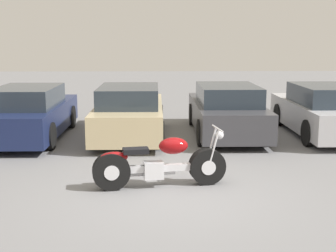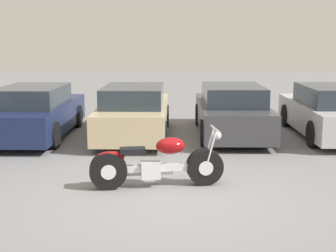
{
  "view_description": "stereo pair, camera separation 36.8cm",
  "coord_description": "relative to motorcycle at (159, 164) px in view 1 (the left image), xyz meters",
  "views": [
    {
      "loc": [
        -0.3,
        -7.57,
        2.58
      ],
      "look_at": [
        -0.07,
        1.67,
        0.85
      ],
      "focal_mm": 50.0,
      "sensor_mm": 36.0,
      "label": 1
    },
    {
      "loc": [
        0.07,
        -7.57,
        2.58
      ],
      "look_at": [
        -0.07,
        1.67,
        0.85
      ],
      "focal_mm": 50.0,
      "sensor_mm": 36.0,
      "label": 2
    }
  ],
  "objects": [
    {
      "name": "ground_plane",
      "position": [
        0.26,
        -0.37,
        -0.42
      ],
      "size": [
        60.0,
        60.0,
        0.0
      ],
      "primitive_type": "plane",
      "color": "slate"
    },
    {
      "name": "parked_car_navy",
      "position": [
        -3.35,
        4.2,
        0.23
      ],
      "size": [
        1.79,
        4.47,
        1.37
      ],
      "color": "#19234C",
      "rests_on": "ground_plane"
    },
    {
      "name": "parked_car_champagne",
      "position": [
        -0.75,
        4.29,
        0.23
      ],
      "size": [
        1.79,
        4.47,
        1.37
      ],
      "color": "#C6B284",
      "rests_on": "ground_plane"
    },
    {
      "name": "parked_car_dark_grey",
      "position": [
        1.85,
        4.52,
        0.23
      ],
      "size": [
        1.79,
        4.47,
        1.37
      ],
      "color": "#3D3D42",
      "rests_on": "ground_plane"
    },
    {
      "name": "motorcycle",
      "position": [
        0.0,
        0.0,
        0.0
      ],
      "size": [
        2.37,
        0.77,
        1.03
      ],
      "color": "black",
      "rests_on": "ground_plane"
    },
    {
      "name": "parked_car_silver",
      "position": [
        4.45,
        4.42,
        0.23
      ],
      "size": [
        1.79,
        4.47,
        1.37
      ],
      "color": "#BCBCC1",
      "rests_on": "ground_plane"
    }
  ]
}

